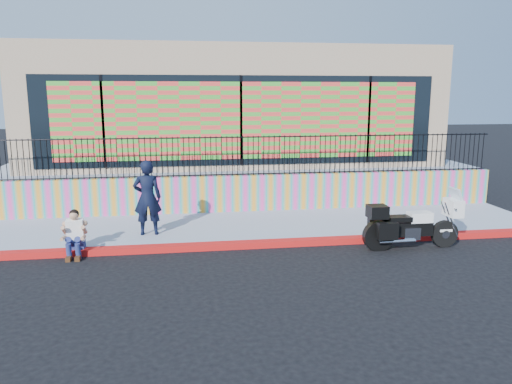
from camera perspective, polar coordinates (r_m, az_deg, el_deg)
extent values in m
plane|color=black|center=(12.29, 0.69, -6.28)|extent=(90.00, 90.00, 0.00)
cube|color=red|center=(12.27, 0.69, -5.95)|extent=(16.00, 0.30, 0.15)
cube|color=#9199AE|center=(13.84, -0.41, -3.96)|extent=(16.00, 3.00, 0.15)
cube|color=#FF43A5|center=(15.24, -1.27, -0.13)|extent=(16.00, 0.20, 1.10)
cube|color=#9199AE|center=(20.25, -3.12, 2.47)|extent=(16.00, 10.00, 1.25)
cube|color=tan|center=(19.82, -3.14, 9.90)|extent=(14.00, 8.00, 4.00)
cube|color=black|center=(15.84, -1.72, 8.14)|extent=(12.60, 0.04, 2.80)
cube|color=#FF4138|center=(15.81, -1.70, 8.14)|extent=(11.48, 0.02, 2.40)
cylinder|color=black|center=(13.04, 20.73, -4.49)|extent=(0.66, 0.14, 0.66)
cylinder|color=black|center=(12.31, 13.78, -4.99)|extent=(0.66, 0.14, 0.66)
cube|color=black|center=(12.61, 17.40, -4.00)|extent=(0.95, 0.28, 0.34)
cube|color=silver|center=(12.61, 17.17, -4.45)|extent=(0.40, 0.34, 0.30)
cube|color=white|center=(12.62, 18.21, -2.72)|extent=(0.55, 0.32, 0.24)
cube|color=black|center=(12.40, 16.02, -2.93)|extent=(0.55, 0.34, 0.12)
cube|color=white|center=(12.98, 21.62, -1.67)|extent=(0.30, 0.52, 0.42)
cube|color=silver|center=(12.94, 21.87, -0.28)|extent=(0.18, 0.46, 0.34)
cube|color=black|center=(12.14, 13.70, -2.19)|extent=(0.44, 0.42, 0.30)
cube|color=black|center=(12.03, 14.81, -4.34)|extent=(0.48, 0.18, 0.40)
cube|color=black|center=(12.56, 13.74, -3.63)|extent=(0.48, 0.18, 0.40)
cube|color=white|center=(13.02, 20.76, -4.07)|extent=(0.32, 0.16, 0.06)
imported|color=black|center=(12.89, -12.31, -0.64)|extent=(0.70, 0.47, 1.91)
cube|color=navy|center=(12.40, -19.80, -5.65)|extent=(0.36, 0.28, 0.18)
cube|color=white|center=(12.27, -19.95, -4.14)|extent=(0.38, 0.27, 0.54)
sphere|color=tan|center=(12.15, -20.09, -2.55)|extent=(0.21, 0.21, 0.21)
cube|color=#472814|center=(12.07, -20.61, -7.12)|extent=(0.11, 0.26, 0.10)
cube|color=#472814|center=(12.03, -19.67, -7.11)|extent=(0.11, 0.26, 0.10)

